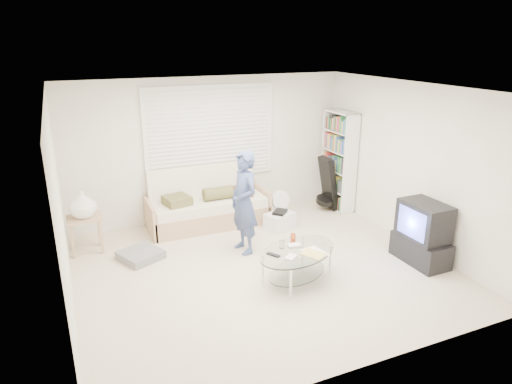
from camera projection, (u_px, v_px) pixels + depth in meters
name	position (u px, v px, depth m)	size (l,w,h in m)	color
ground	(262.00, 269.00, 6.46)	(5.00, 5.00, 0.00)	#BEB094
room_shell	(249.00, 149.00, 6.35)	(5.02, 4.52, 2.51)	silver
window_blinds	(211.00, 133.00, 7.87)	(2.32, 0.08, 1.62)	silver
futon_sofa	(208.00, 206.00, 7.90)	(2.06, 0.83, 1.01)	tan
grey_floor_pillow	(141.00, 255.00, 6.74)	(0.54, 0.54, 0.12)	slate
side_table	(83.00, 207.00, 6.75)	(0.50, 0.40, 0.99)	tan
bookshelf	(339.00, 161.00, 8.51)	(0.29, 0.78, 1.84)	white
guitar_case	(328.00, 187.00, 8.53)	(0.38, 0.38, 1.01)	black
floor_fan	(280.00, 203.00, 8.05)	(0.35, 0.23, 0.58)	white
storage_bin	(280.00, 221.00, 7.76)	(0.56, 0.47, 0.33)	white
tv_unit	(422.00, 234.00, 6.53)	(0.47, 0.84, 0.91)	black
coffee_table	(297.00, 257.00, 6.03)	(1.41, 1.17, 0.57)	silver
standing_person	(244.00, 203.00, 6.76)	(0.57, 0.38, 1.57)	navy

